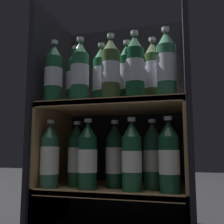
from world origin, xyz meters
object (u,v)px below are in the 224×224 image
object	(u,v)px
bottle_upper_front_3	(135,68)
bottle_upper_back_0	(74,79)
bottle_lower_front_3	(169,158)
bottle_upper_back_1	(101,77)
bottle_upper_back_2	(127,75)
bottle_upper_back_3	(153,73)
bottle_lower_front_0	(50,157)
bottle_lower_back_2	(153,157)
bottle_lower_back_1	(115,157)
bottle_lower_front_2	(132,158)
bottle_lower_front_1	(88,157)
bottle_upper_front_2	(111,70)
bottle_upper_front_0	(53,75)
bottle_upper_front_1	(80,73)
bottle_lower_back_0	(77,156)
bottle_upper_front_4	(166,66)

from	to	relation	value
bottle_upper_front_3	bottle_upper_back_0	size ratio (longest dim) A/B	1.00
bottle_lower_front_3	bottle_upper_back_1	bearing A→B (deg)	163.65
bottle_upper_back_2	bottle_upper_front_3	bearing A→B (deg)	-59.60
bottle_lower_front_3	bottle_upper_back_3	bearing A→B (deg)	125.60
bottle_lower_front_0	bottle_lower_back_2	world-z (taller)	same
bottle_upper_back_0	bottle_upper_back_1	xyz separation A→B (m)	(0.13, -0.00, -0.00)
bottle_lower_back_1	bottle_lower_back_2	distance (m)	0.16
bottle_upper_back_2	bottle_lower_front_2	size ratio (longest dim) A/B	1.00
bottle_upper_back_0	bottle_lower_front_1	size ratio (longest dim) A/B	1.00
bottle_upper_back_3	bottle_upper_back_1	bearing A→B (deg)	-180.00
bottle_upper_front_2	bottle_lower_front_3	bearing A→B (deg)	-0.00
bottle_lower_front_0	bottle_lower_front_3	size ratio (longest dim) A/B	1.00
bottle_upper_back_3	bottle_upper_front_0	bearing A→B (deg)	-168.53
bottle_upper_front_3	bottle_upper_back_3	xyz separation A→B (m)	(0.06, 0.08, -0.00)
bottle_lower_front_0	bottle_lower_back_2	size ratio (longest dim) A/B	1.00
bottle_upper_front_0	bottle_upper_front_1	size ratio (longest dim) A/B	1.00
bottle_upper_back_2	bottle_upper_front_0	bearing A→B (deg)	-164.55
bottle_lower_front_0	bottle_upper_back_0	bearing A→B (deg)	51.97
bottle_upper_back_1	bottle_lower_back_0	bearing A→B (deg)	180.00
bottle_lower_front_0	bottle_lower_back_0	size ratio (longest dim) A/B	1.00
bottle_upper_front_3	bottle_lower_front_0	size ratio (longest dim) A/B	1.00
bottle_upper_back_2	bottle_lower_front_1	bearing A→B (deg)	-149.66
bottle_upper_front_4	bottle_upper_back_3	xyz separation A→B (m)	(-0.06, 0.08, -0.00)
bottle_upper_front_4	bottle_lower_back_1	size ratio (longest dim) A/B	1.00
bottle_upper_front_1	bottle_lower_back_1	distance (m)	0.38
bottle_upper_front_1	bottle_lower_front_2	bearing A→B (deg)	0.00
bottle_upper_front_4	bottle_upper_back_1	distance (m)	0.30
bottle_upper_front_3	bottle_lower_front_2	size ratio (longest dim) A/B	1.00
bottle_upper_front_2	bottle_upper_back_1	size ratio (longest dim) A/B	1.00
bottle_upper_front_0	bottle_lower_back_0	bearing A→B (deg)	47.29
bottle_upper_front_2	bottle_upper_front_3	bearing A→B (deg)	-0.00
bottle_upper_front_2	bottle_lower_front_0	size ratio (longest dim) A/B	1.00
bottle_upper_front_0	bottle_lower_back_1	size ratio (longest dim) A/B	1.00
bottle_upper_back_0	bottle_lower_front_1	bearing A→B (deg)	-40.10
bottle_upper_front_3	bottle_upper_back_1	bearing A→B (deg)	153.06
bottle_upper_front_4	bottle_lower_back_2	world-z (taller)	bottle_upper_front_4
bottle_upper_front_1	bottle_lower_front_2	distance (m)	0.41
bottle_lower_back_0	bottle_upper_back_0	bearing A→B (deg)	180.00
bottle_upper_front_0	bottle_lower_back_0	world-z (taller)	bottle_upper_front_0
bottle_upper_back_3	bottle_lower_front_0	distance (m)	0.55
bottle_lower_front_1	bottle_lower_back_0	world-z (taller)	same
bottle_upper_back_3	bottle_lower_front_1	size ratio (longest dim) A/B	1.00
bottle_upper_front_0	bottle_upper_back_2	world-z (taller)	same
bottle_upper_back_0	bottle_lower_back_0	xyz separation A→B (m)	(0.02, -0.00, -0.35)
bottle_upper_front_2	bottle_lower_back_0	size ratio (longest dim) A/B	1.00
bottle_upper_front_0	bottle_lower_front_0	world-z (taller)	bottle_upper_front_0
bottle_lower_front_2	bottle_lower_back_1	distance (m)	0.12
bottle_lower_front_0	bottle_lower_front_3	distance (m)	0.48
bottle_upper_front_2	bottle_upper_back_2	size ratio (longest dim) A/B	1.00
bottle_upper_front_0	bottle_lower_back_1	bearing A→B (deg)	18.66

